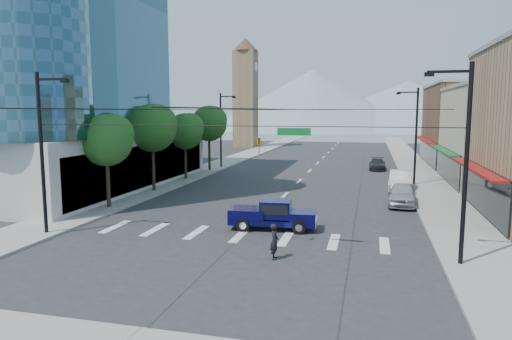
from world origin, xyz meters
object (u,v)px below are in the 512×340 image
object	(u,v)px
parked_car_near	(402,194)
parked_car_far	(377,164)
parked_car_mid	(401,181)
pedestrian	(274,241)
pickup_truck	(272,214)

from	to	relation	value
parked_car_near	parked_car_far	world-z (taller)	parked_car_near
parked_car_mid	parked_car_near	bearing A→B (deg)	-87.14
pedestrian	parked_car_mid	xyz separation A→B (m)	(6.90, 20.88, 0.01)
parked_car_near	parked_car_mid	world-z (taller)	parked_car_mid
pedestrian	parked_car_near	distance (m)	15.78
pickup_truck	pedestrian	xyz separation A→B (m)	(1.24, -5.34, -0.06)
parked_car_near	parked_car_far	distance (m)	20.82
parked_car_near	parked_car_far	size ratio (longest dim) A/B	1.06
pedestrian	parked_car_far	distance (m)	35.44
pickup_truck	pedestrian	bearing A→B (deg)	-81.96
pickup_truck	parked_car_mid	size ratio (longest dim) A/B	1.01
parked_car_near	parked_car_far	bearing A→B (deg)	98.52
parked_car_near	pickup_truck	bearing A→B (deg)	-127.04
pickup_truck	parked_car_near	world-z (taller)	pickup_truck
parked_car_near	parked_car_mid	bearing A→B (deg)	92.03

